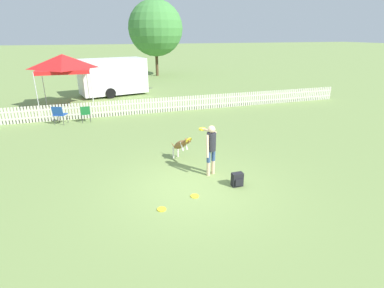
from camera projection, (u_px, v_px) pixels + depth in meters
The scene contains 12 objects.
ground_plane at pixel (192, 186), 8.56m from camera, with size 240.00×240.00×0.00m, color olive.
handler_person at pixel (211, 144), 8.98m from camera, with size 0.42×1.05×1.58m.
leaping_dog at pixel (181, 144), 10.14m from camera, with size 0.56×1.07×0.94m.
frisbee_near_handler at pixel (195, 196), 8.03m from camera, with size 0.23×0.23×0.02m.
frisbee_near_dog at pixel (162, 209), 7.43m from camera, with size 0.23×0.23×0.02m.
backpack_on_grass at pixel (237, 180), 8.52m from camera, with size 0.32×0.23×0.40m.
picket_fence at pixel (142, 106), 16.09m from camera, with size 24.95×0.04×0.82m.
folding_chair_blue_left at pixel (85, 113), 14.57m from camera, with size 0.47×0.49×0.81m.
folding_chair_center at pixel (59, 113), 14.20m from camera, with size 0.68×0.69×0.89m.
canopy_tent_main at pixel (63, 63), 16.74m from camera, with size 2.80×2.80×3.03m.
equipment_trailer at pixel (113, 76), 20.76m from camera, with size 5.31×2.95×2.49m.
tree_left_grove at pixel (155, 28), 29.21m from camera, with size 5.30×5.30×7.21m.
Camera 1 is at (-2.36, -7.22, 4.12)m, focal length 28.00 mm.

